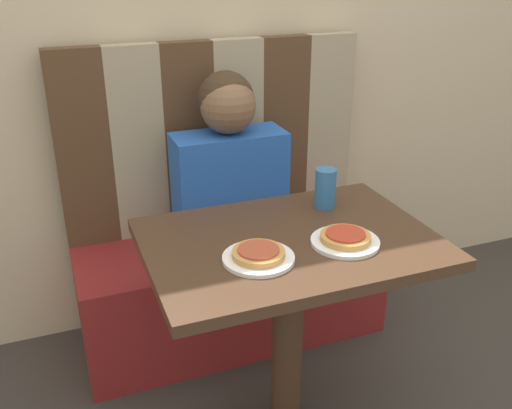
{
  "coord_description": "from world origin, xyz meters",
  "views": [
    {
      "loc": [
        -0.63,
        -1.35,
        1.5
      ],
      "look_at": [
        0.0,
        0.28,
        0.71
      ],
      "focal_mm": 40.0,
      "sensor_mm": 36.0,
      "label": 1
    }
  ],
  "objects": [
    {
      "name": "plate_right",
      "position": [
        0.13,
        -0.09,
        0.73
      ],
      "size": [
        0.2,
        0.2,
        0.01
      ],
      "color": "white",
      "rests_on": "dining_table"
    },
    {
      "name": "person",
      "position": [
        0.0,
        0.56,
        0.77
      ],
      "size": [
        0.42,
        0.23,
        0.67
      ],
      "color": "#2356B2",
      "rests_on": "booth_seat"
    },
    {
      "name": "booth_backrest",
      "position": [
        -0.0,
        0.75,
        0.81
      ],
      "size": [
        1.21,
        0.06,
        0.75
      ],
      "color": "#4C331E",
      "rests_on": "booth_seat"
    },
    {
      "name": "dining_table",
      "position": [
        0.0,
        0.0,
        0.61
      ],
      "size": [
        0.85,
        0.6,
        0.72
      ],
      "color": "#422B1C",
      "rests_on": "ground_plane"
    },
    {
      "name": "drinking_cup",
      "position": [
        0.2,
        0.17,
        0.79
      ],
      "size": [
        0.07,
        0.07,
        0.13
      ],
      "color": "#2D669E",
      "rests_on": "dining_table"
    },
    {
      "name": "pizza_left",
      "position": [
        -0.13,
        -0.09,
        0.75
      ],
      "size": [
        0.15,
        0.15,
        0.02
      ],
      "color": "#C68E47",
      "rests_on": "plate_left"
    },
    {
      "name": "booth_seat",
      "position": [
        0.0,
        0.56,
        0.22
      ],
      "size": [
        1.21,
        0.45,
        0.44
      ],
      "color": "maroon",
      "rests_on": "ground_plane"
    },
    {
      "name": "wall_back",
      "position": [
        0.0,
        0.84,
        1.3
      ],
      "size": [
        7.0,
        0.05,
        2.6
      ],
      "color": "#C6B28E",
      "rests_on": "ground_plane"
    },
    {
      "name": "plate_left",
      "position": [
        -0.13,
        -0.09,
        0.73
      ],
      "size": [
        0.2,
        0.2,
        0.01
      ],
      "color": "white",
      "rests_on": "dining_table"
    },
    {
      "name": "pizza_right",
      "position": [
        0.13,
        -0.09,
        0.75
      ],
      "size": [
        0.15,
        0.15,
        0.02
      ],
      "color": "#C68E47",
      "rests_on": "plate_right"
    }
  ]
}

